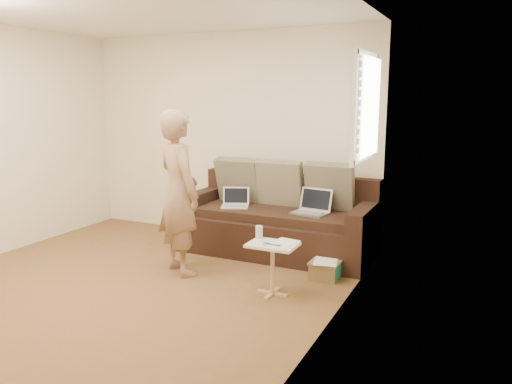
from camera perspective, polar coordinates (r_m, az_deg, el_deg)
floor at (r=4.98m, az=-15.65°, el=-10.90°), size 4.50×4.50×0.00m
ceiling at (r=4.70m, az=-17.38°, el=20.04°), size 4.50×4.50×0.00m
wall_back at (r=6.51m, az=-3.21°, el=6.35°), size 4.00×0.00×4.00m
wall_right at (r=3.66m, az=7.71°, el=2.73°), size 0.00×4.50×4.50m
window_blinds at (r=5.09m, az=12.45°, el=9.36°), size 0.12×0.88×1.08m
sofa at (r=5.84m, az=2.46°, el=-2.87°), size 2.20×0.95×0.85m
pillow_left at (r=6.19m, az=-1.97°, el=1.36°), size 0.55×0.29×0.57m
pillow_mid at (r=5.96m, az=2.75°, el=0.99°), size 0.55×0.27×0.57m
pillow_right at (r=5.79m, az=8.35°, el=0.58°), size 0.55×0.28×0.57m
laptop_silver at (r=5.62m, az=6.08°, el=-2.48°), size 0.42×0.33×0.26m
laptop_white at (r=5.92m, az=-2.42°, el=-1.73°), size 0.37×0.33×0.23m
person at (r=5.17m, az=-8.72°, el=-0.07°), size 0.74×0.67×1.69m
side_table at (r=4.68m, az=1.88°, el=-8.71°), size 0.44×0.31×0.49m
drinking_glass at (r=4.75m, az=0.36°, el=-4.57°), size 0.07×0.07×0.12m
scissors at (r=4.55m, az=1.77°, el=-5.96°), size 0.19×0.12×0.02m
paper_on_table at (r=4.62m, az=3.09°, el=-5.79°), size 0.25×0.33×0.00m
striped_box at (r=5.17m, az=7.88°, el=-8.67°), size 0.29×0.29×0.18m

